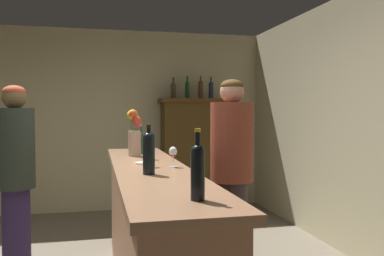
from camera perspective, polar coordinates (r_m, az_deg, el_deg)
wall_back at (r=6.29m, az=-12.56°, el=1.01°), size 5.00×0.12×2.68m
bar_counter at (r=3.23m, az=-5.72°, el=-14.64°), size 0.54×3.09×1.06m
display_cabinet at (r=6.16m, az=0.21°, el=-3.38°), size 1.01×0.48×1.66m
wine_bottle_malbec at (r=4.04m, az=-7.06°, el=-1.84°), size 0.07×0.07×0.28m
wine_bottle_chardonnay at (r=1.92m, az=0.79°, el=-5.67°), size 0.07×0.07×0.33m
wine_bottle_syrah at (r=2.72m, az=-5.98°, el=-3.19°), size 0.08×0.08×0.33m
wine_glass_front at (r=3.08m, az=-5.76°, el=-3.45°), size 0.07×0.07×0.15m
wine_glass_mid at (r=3.06m, az=-2.63°, el=-3.48°), size 0.07×0.07×0.15m
wine_glass_rear at (r=3.55m, az=-5.74°, el=-2.79°), size 0.07×0.07×0.13m
flower_arrangement at (r=3.84m, az=-7.96°, el=-0.37°), size 0.13×0.14×0.43m
cheese_plate at (r=3.29m, az=-6.61°, el=-4.81°), size 0.15×0.15×0.01m
display_bottle_left at (r=6.07m, az=-2.58°, el=5.31°), size 0.08×0.08×0.31m
display_bottle_midleft at (r=6.11m, az=-0.65°, el=5.41°), size 0.06×0.06×0.33m
display_bottle_center at (r=6.16m, az=1.20°, el=5.45°), size 0.07×0.07×0.34m
display_bottle_midright at (r=6.20m, az=2.64°, el=5.36°), size 0.07×0.07×0.33m
patron_tall at (r=3.60m, az=-23.18°, el=-6.42°), size 0.30×0.30×1.68m
bartender at (r=3.59m, az=5.50°, el=-5.91°), size 0.37×0.37×1.75m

